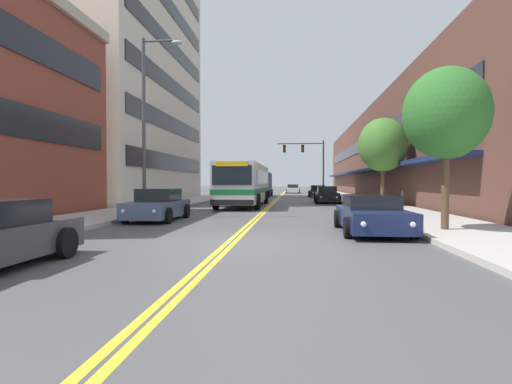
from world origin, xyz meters
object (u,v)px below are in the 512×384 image
(fire_hydrant, at_px, (370,203))
(street_tree_right_near, at_px, (446,114))
(car_beige_parked_left_near, at_px, (233,194))
(street_tree_right_mid, at_px, (383,145))
(car_navy_parked_right_foreground, at_px, (371,215))
(street_lamp_left_near, at_px, (149,113))
(car_charcoal_parked_right_mid, at_px, (318,192))
(traffic_signal_mast, at_px, (308,157))
(city_bus, at_px, (245,183))
(car_white_moving_lead, at_px, (293,189))
(car_black_parked_right_far, at_px, (327,195))
(box_truck, at_px, (261,184))
(car_slate_blue_parked_left_mid, at_px, (158,206))

(fire_hydrant, bearing_deg, street_tree_right_near, -85.57)
(car_beige_parked_left_near, relative_size, street_tree_right_mid, 0.74)
(car_navy_parked_right_foreground, bearing_deg, street_lamp_left_near, 154.09)
(car_charcoal_parked_right_mid, height_order, traffic_signal_mast, traffic_signal_mast)
(city_bus, height_order, car_white_moving_lead, city_bus)
(car_black_parked_right_far, bearing_deg, fire_hydrant, -81.26)
(car_black_parked_right_far, xyz_separation_m, car_white_moving_lead, (-2.89, 30.73, 0.00))
(car_navy_parked_right_foreground, bearing_deg, street_tree_right_near, -3.30)
(car_navy_parked_right_foreground, bearing_deg, city_bus, 112.34)
(car_charcoal_parked_right_mid, bearing_deg, city_bus, -108.92)
(box_truck, height_order, fire_hydrant, box_truck)
(traffic_signal_mast, xyz_separation_m, fire_hydrant, (2.60, -25.97, -4.23))
(traffic_signal_mast, bearing_deg, street_lamp_left_near, -105.46)
(car_navy_parked_right_foreground, distance_m, car_charcoal_parked_right_mid, 33.14)
(car_navy_parked_right_foreground, xyz_separation_m, street_lamp_left_near, (-9.39, 4.56, 4.34))
(car_beige_parked_left_near, height_order, car_white_moving_lead, car_white_moving_lead)
(traffic_signal_mast, distance_m, street_tree_right_mid, 21.75)
(car_beige_parked_left_near, distance_m, street_tree_right_near, 28.18)
(car_white_moving_lead, relative_size, traffic_signal_mast, 0.69)
(car_black_parked_right_far, relative_size, street_tree_right_near, 0.79)
(car_charcoal_parked_right_mid, relative_size, traffic_signal_mast, 0.68)
(box_truck, height_order, traffic_signal_mast, traffic_signal_mast)
(car_white_moving_lead, bearing_deg, traffic_signal_mast, -82.90)
(street_lamp_left_near, bearing_deg, car_black_parked_right_far, 57.19)
(city_bus, xyz_separation_m, traffic_signal_mast, (5.16, 20.01, 3.12))
(car_black_parked_right_far, height_order, street_tree_right_mid, street_tree_right_mid)
(car_charcoal_parked_right_mid, relative_size, fire_hydrant, 5.74)
(car_charcoal_parked_right_mid, relative_size, car_black_parked_right_far, 1.10)
(car_white_moving_lead, relative_size, street_tree_right_near, 0.88)
(city_bus, height_order, car_black_parked_right_far, city_bus)
(traffic_signal_mast, xyz_separation_m, street_tree_right_near, (3.31, -35.09, -0.88))
(car_navy_parked_right_foreground, distance_m, car_white_moving_lead, 50.01)
(fire_hydrant, bearing_deg, car_charcoal_parked_right_mid, 93.60)
(car_beige_parked_left_near, relative_size, traffic_signal_mast, 0.64)
(car_slate_blue_parked_left_mid, bearing_deg, fire_hydrant, 28.04)
(car_charcoal_parked_right_mid, distance_m, street_lamp_left_near, 30.42)
(car_beige_parked_left_near, height_order, traffic_signal_mast, traffic_signal_mast)
(fire_hydrant, bearing_deg, car_navy_parked_right_foreground, -100.17)
(street_tree_right_mid, bearing_deg, car_charcoal_parked_right_mid, 99.28)
(traffic_signal_mast, bearing_deg, car_navy_parked_right_foreground, -88.39)
(street_tree_right_near, bearing_deg, car_black_parked_right_far, 96.72)
(box_truck, distance_m, fire_hydrant, 26.91)
(car_white_moving_lead, bearing_deg, fire_hydrant, -83.78)
(car_black_parked_right_far, xyz_separation_m, street_tree_right_mid, (3.24, -5.56, 3.54))
(car_charcoal_parked_right_mid, height_order, car_black_parked_right_far, car_black_parked_right_far)
(street_tree_right_near, bearing_deg, car_beige_parked_left_near, 113.11)
(car_charcoal_parked_right_mid, height_order, street_lamp_left_near, street_lamp_left_near)
(car_beige_parked_left_near, relative_size, car_slate_blue_parked_left_mid, 0.95)
(car_charcoal_parked_right_mid, bearing_deg, traffic_signal_mast, 120.73)
(city_bus, xyz_separation_m, box_truck, (-0.55, 19.62, -0.15))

